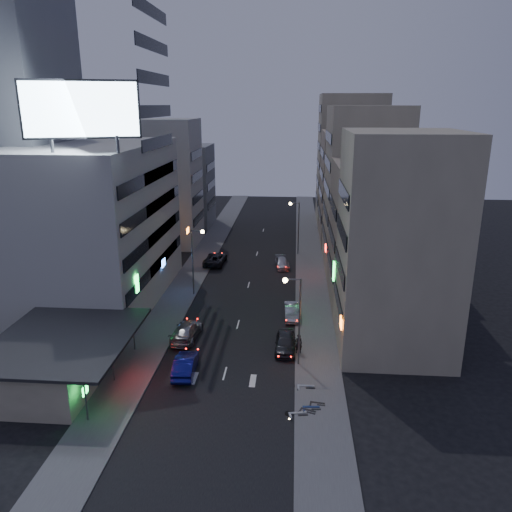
# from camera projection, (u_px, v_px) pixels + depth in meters

# --- Properties ---
(ground) EXTENTS (180.00, 180.00, 0.00)m
(ground) POSITION_uv_depth(u_px,v_px,m) (218.00, 400.00, 38.97)
(ground) COLOR black
(ground) RESTS_ON ground
(sidewalk_left) EXTENTS (4.00, 120.00, 0.12)m
(sidewalk_left) POSITION_uv_depth(u_px,v_px,m) (193.00, 273.00, 68.17)
(sidewalk_left) COLOR #4C4C4F
(sidewalk_left) RESTS_ON ground
(sidewalk_right) EXTENTS (4.00, 120.00, 0.12)m
(sidewalk_right) POSITION_uv_depth(u_px,v_px,m) (311.00, 276.00, 66.96)
(sidewalk_right) COLOR #4C4C4F
(sidewalk_right) RESTS_ON ground
(food_court) EXTENTS (11.00, 13.00, 3.88)m
(food_court) POSITION_uv_depth(u_px,v_px,m) (55.00, 358.00, 41.35)
(food_court) COLOR tan
(food_court) RESTS_ON ground
(white_building) EXTENTS (14.00, 24.00, 18.00)m
(white_building) POSITION_uv_depth(u_px,v_px,m) (95.00, 225.00, 56.71)
(white_building) COLOR #A5A5A0
(white_building) RESTS_ON ground
(grey_tower) EXTENTS (10.00, 14.00, 34.00)m
(grey_tower) POSITION_uv_depth(u_px,v_px,m) (23.00, 150.00, 57.92)
(grey_tower) COLOR slate
(grey_tower) RESTS_ON ground
(shophouse_near) EXTENTS (10.00, 11.00, 20.00)m
(shophouse_near) POSITION_uv_depth(u_px,v_px,m) (398.00, 245.00, 44.94)
(shophouse_near) COLOR tan
(shophouse_near) RESTS_ON ground
(shophouse_mid) EXTENTS (11.00, 12.00, 16.00)m
(shophouse_mid) POSITION_uv_depth(u_px,v_px,m) (381.00, 235.00, 56.45)
(shophouse_mid) COLOR gray
(shophouse_mid) RESTS_ON ground
(shophouse_far) EXTENTS (10.00, 14.00, 22.00)m
(shophouse_far) POSITION_uv_depth(u_px,v_px,m) (364.00, 189.00, 68.01)
(shophouse_far) COLOR tan
(shophouse_far) RESTS_ON ground
(far_left_a) EXTENTS (11.00, 10.00, 20.00)m
(far_left_a) POSITION_uv_depth(u_px,v_px,m) (163.00, 183.00, 80.14)
(far_left_a) COLOR #A5A5A0
(far_left_a) RESTS_ON ground
(far_left_b) EXTENTS (12.00, 10.00, 15.00)m
(far_left_b) POSITION_uv_depth(u_px,v_px,m) (179.00, 186.00, 93.31)
(far_left_b) COLOR slate
(far_left_b) RESTS_ON ground
(far_right_a) EXTENTS (11.00, 12.00, 18.00)m
(far_right_a) POSITION_uv_depth(u_px,v_px,m) (355.00, 187.00, 82.86)
(far_right_a) COLOR gray
(far_right_a) RESTS_ON ground
(far_right_b) EXTENTS (12.00, 12.00, 24.00)m
(far_right_b) POSITION_uv_depth(u_px,v_px,m) (350.00, 160.00, 95.30)
(far_right_b) COLOR tan
(far_right_b) RESTS_ON ground
(billboard) EXTENTS (9.52, 3.75, 6.20)m
(billboard) POSITION_uv_depth(u_px,v_px,m) (81.00, 110.00, 43.15)
(billboard) COLOR #595B60
(billboard) RESTS_ON white_building
(street_lamp_right_near) EXTENTS (1.60, 0.44, 8.02)m
(street_lamp_right_near) POSITION_uv_depth(u_px,v_px,m) (295.00, 309.00, 42.69)
(street_lamp_right_near) COLOR #595B60
(street_lamp_right_near) RESTS_ON sidewalk_right
(street_lamp_left) EXTENTS (1.60, 0.44, 8.02)m
(street_lamp_left) POSITION_uv_depth(u_px,v_px,m) (196.00, 253.00, 58.84)
(street_lamp_left) COLOR #595B60
(street_lamp_left) RESTS_ON sidewalk_left
(street_lamp_right_far) EXTENTS (1.60, 0.44, 8.02)m
(street_lamp_right_far) POSITION_uv_depth(u_px,v_px,m) (296.00, 220.00, 75.11)
(street_lamp_right_far) COLOR #595B60
(street_lamp_right_far) RESTS_ON sidewalk_right
(parked_car_right_near) EXTENTS (1.91, 4.70, 1.60)m
(parked_car_right_near) POSITION_uv_depth(u_px,v_px,m) (285.00, 343.00, 46.59)
(parked_car_right_near) COLOR #2B2C31
(parked_car_right_near) RESTS_ON ground
(parked_car_right_mid) EXTENTS (1.81, 4.53, 1.46)m
(parked_car_right_mid) POSITION_uv_depth(u_px,v_px,m) (292.00, 312.00, 53.73)
(parked_car_right_mid) COLOR #A0A3A8
(parked_car_right_mid) RESTS_ON ground
(parked_car_left) EXTENTS (2.94, 5.98, 1.63)m
(parked_car_left) POSITION_uv_depth(u_px,v_px,m) (215.00, 259.00, 71.78)
(parked_car_left) COLOR #232227
(parked_car_left) RESTS_ON ground
(parked_car_right_far) EXTENTS (2.44, 4.72, 1.31)m
(parked_car_right_far) POSITION_uv_depth(u_px,v_px,m) (282.00, 263.00, 70.40)
(parked_car_right_far) COLOR #9EA0A6
(parked_car_right_far) RESTS_ON ground
(road_car_blue) EXTENTS (1.97, 4.97, 1.61)m
(road_car_blue) POSITION_uv_depth(u_px,v_px,m) (185.00, 365.00, 42.60)
(road_car_blue) COLOR navy
(road_car_blue) RESTS_ON ground
(road_car_silver) EXTENTS (2.60, 5.76, 1.64)m
(road_car_silver) POSITION_uv_depth(u_px,v_px,m) (186.00, 331.00, 48.92)
(road_car_silver) COLOR gray
(road_car_silver) RESTS_ON ground
(person) EXTENTS (0.76, 0.57, 1.88)m
(person) POSITION_uv_depth(u_px,v_px,m) (299.00, 344.00, 45.81)
(person) COLOR black
(person) RESTS_ON sidewalk_right
(scooter_black_a) EXTENTS (1.22, 1.90, 1.10)m
(scooter_black_a) POSITION_uv_depth(u_px,v_px,m) (317.00, 405.00, 37.15)
(scooter_black_a) COLOR black
(scooter_black_a) RESTS_ON sidewalk_right
(scooter_silver_a) EXTENTS (1.03, 2.09, 1.22)m
(scooter_silver_a) POSITION_uv_depth(u_px,v_px,m) (306.00, 404.00, 37.12)
(scooter_silver_a) COLOR #A5A7AD
(scooter_silver_a) RESTS_ON sidewalk_right
(scooter_blue) EXTENTS (0.76, 1.98, 1.19)m
(scooter_blue) POSITION_uv_depth(u_px,v_px,m) (320.00, 399.00, 37.77)
(scooter_blue) COLOR navy
(scooter_blue) RESTS_ON sidewalk_right
(scooter_black_b) EXTENTS (0.81, 1.78, 1.05)m
(scooter_black_b) POSITION_uv_depth(u_px,v_px,m) (326.00, 397.00, 38.20)
(scooter_black_b) COLOR black
(scooter_black_b) RESTS_ON sidewalk_right
(scooter_silver_b) EXTENTS (0.71, 2.07, 1.26)m
(scooter_silver_b) POSITION_uv_depth(u_px,v_px,m) (315.00, 379.00, 40.57)
(scooter_silver_b) COLOR #ABAEB3
(scooter_silver_b) RESTS_ON sidewalk_right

